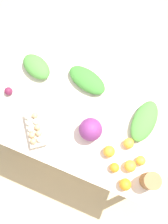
{
  "coord_description": "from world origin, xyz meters",
  "views": [
    {
      "loc": [
        0.19,
        -0.45,
        2.48
      ],
      "look_at": [
        0.0,
        0.0,
        0.79
      ],
      "focal_mm": 40.0,
      "sensor_mm": 36.0,
      "label": 1
    }
  ],
  "objects": [
    {
      "name": "cabbage_purple",
      "position": [
        0.09,
        -0.11,
        0.85
      ],
      "size": [
        0.16,
        0.16,
        0.16
      ],
      "primitive_type": "sphere",
      "color": "#7A2D75",
      "rests_on": "dining_table"
    },
    {
      "name": "orange_0",
      "position": [
        0.43,
        -0.23,
        0.81
      ],
      "size": [
        0.08,
        0.08,
        0.08
      ],
      "primitive_type": "sphere",
      "color": "#F9A833",
      "rests_on": "dining_table"
    },
    {
      "name": "orange_4",
      "position": [
        0.37,
        -0.09,
        0.8
      ],
      "size": [
        0.07,
        0.07,
        0.07
      ],
      "primitive_type": "sphere",
      "color": "#F9A833",
      "rests_on": "dining_table"
    },
    {
      "name": "ground_plane",
      "position": [
        0.0,
        0.0,
        0.0
      ],
      "size": [
        8.0,
        8.0,
        0.0
      ],
      "primitive_type": "plane",
      "color": "#C6B289"
    },
    {
      "name": "orange_3",
      "position": [
        0.44,
        -0.35,
        0.81
      ],
      "size": [
        0.08,
        0.08,
        0.08
      ],
      "primitive_type": "sphere",
      "color": "orange",
      "rests_on": "dining_table"
    },
    {
      "name": "orange_1",
      "position": [
        0.33,
        -0.28,
        0.8
      ],
      "size": [
        0.07,
        0.07,
        0.07
      ],
      "primitive_type": "sphere",
      "color": "orange",
      "rests_on": "dining_table"
    },
    {
      "name": "egg_carton",
      "position": [
        -0.26,
        -0.25,
        0.81
      ],
      "size": [
        0.23,
        0.26,
        0.09
      ],
      "rotation": [
        0.0,
        0.0,
        5.36
      ],
      "color": "beige",
      "rests_on": "dining_table"
    },
    {
      "name": "orange_5",
      "position": [
        0.26,
        -0.19,
        0.81
      ],
      "size": [
        0.08,
        0.08,
        0.08
      ],
      "primitive_type": "sphere",
      "color": "orange",
      "rests_on": "dining_table"
    },
    {
      "name": "orange_2",
      "position": [
        0.48,
        -0.17,
        0.8
      ],
      "size": [
        0.07,
        0.07,
        0.07
      ],
      "primitive_type": "sphere",
      "color": "#F9A833",
      "rests_on": "dining_table"
    },
    {
      "name": "paper_bag",
      "position": [
        0.57,
        -0.27,
        0.84
      ],
      "size": [
        0.11,
        0.11,
        0.14
      ],
      "primitive_type": "cylinder",
      "color": "#997047",
      "rests_on": "dining_table"
    },
    {
      "name": "greens_bunch_kale",
      "position": [
        -0.45,
        0.18,
        0.81
      ],
      "size": [
        0.28,
        0.23,
        0.09
      ],
      "primitive_type": "ellipsoid",
      "rotation": [
        0.0,
        0.0,
        5.89
      ],
      "color": "#4C933D",
      "rests_on": "dining_table"
    },
    {
      "name": "dining_table",
      "position": [
        0.0,
        0.0,
        0.66
      ],
      "size": [
        1.36,
        0.86,
        0.77
      ],
      "color": "silver",
      "rests_on": "ground_plane"
    },
    {
      "name": "greens_bunch_chard",
      "position": [
        -0.07,
        0.23,
        0.81
      ],
      "size": [
        0.34,
        0.23,
        0.08
      ],
      "primitive_type": "ellipsoid",
      "rotation": [
        0.0,
        0.0,
        6.01
      ],
      "color": "#3D8433",
      "rests_on": "dining_table"
    },
    {
      "name": "greens_bunch_beet_tops",
      "position": [
        0.41,
        0.1,
        0.81
      ],
      "size": [
        0.18,
        0.33,
        0.08
      ],
      "primitive_type": "ellipsoid",
      "rotation": [
        0.0,
        0.0,
        1.5
      ],
      "color": "#4C933D",
      "rests_on": "dining_table"
    },
    {
      "name": "beet_root",
      "position": [
        -0.56,
        -0.07,
        0.8
      ],
      "size": [
        0.06,
        0.06,
        0.06
      ],
      "primitive_type": "sphere",
      "color": "maroon",
      "rests_on": "dining_table"
    }
  ]
}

